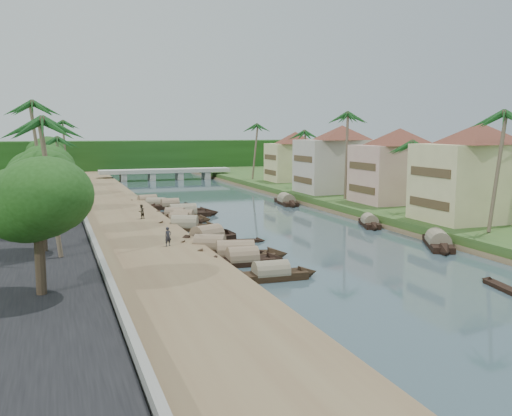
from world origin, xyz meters
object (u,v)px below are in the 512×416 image
object	(u,v)px
bridge	(165,172)
building_near	(478,171)
person_near	(168,237)
sampan_0	(271,274)
sampan_1	(243,260)

from	to	relation	value
bridge	building_near	xyz separation A→B (m)	(18.99, -74.00, 4.66)
bridge	building_near	distance (m)	76.54
person_near	sampan_0	bearing A→B (deg)	-81.31
building_near	sampan_1	bearing A→B (deg)	-167.16
sampan_0	sampan_1	bearing A→B (deg)	97.53
sampan_0	person_near	bearing A→B (deg)	118.65
bridge	sampan_1	distance (m)	80.98
sampan_0	sampan_1	size ratio (longest dim) A/B	1.02
building_near	sampan_1	world-z (taller)	building_near
building_near	person_near	distance (m)	33.41
bridge	sampan_0	xyz separation A→B (m)	(-8.75, -85.40, -1.31)
sampan_0	sampan_1	xyz separation A→B (m)	(-0.49, 4.96, 0.01)
sampan_1	sampan_0	bearing A→B (deg)	-80.31
sampan_0	person_near	xyz separation A→B (m)	(-5.31, 10.55, 1.22)
sampan_0	person_near	size ratio (longest dim) A/B	4.45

